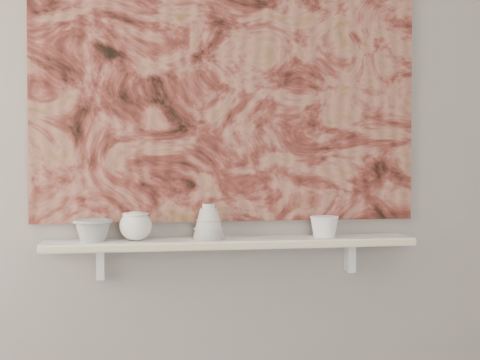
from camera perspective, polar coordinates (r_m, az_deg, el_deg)
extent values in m
plane|color=gray|center=(2.62, -1.05, 4.38)|extent=(3.60, 0.00, 3.60)
cube|color=silver|center=(2.54, -0.72, -5.37)|extent=(1.40, 0.18, 0.03)
cube|color=beige|center=(2.45, -0.38, -5.63)|extent=(1.40, 0.01, 0.02)
cube|color=silver|center=(2.59, -11.82, -6.95)|extent=(0.03, 0.06, 0.12)
cube|color=silver|center=(2.73, 9.35, -6.49)|extent=(0.03, 0.06, 0.12)
cube|color=maroon|center=(2.62, -1.00, 8.55)|extent=(1.50, 0.02, 1.10)
cube|color=black|center=(2.69, 8.55, 1.77)|extent=(0.09, 0.00, 0.08)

